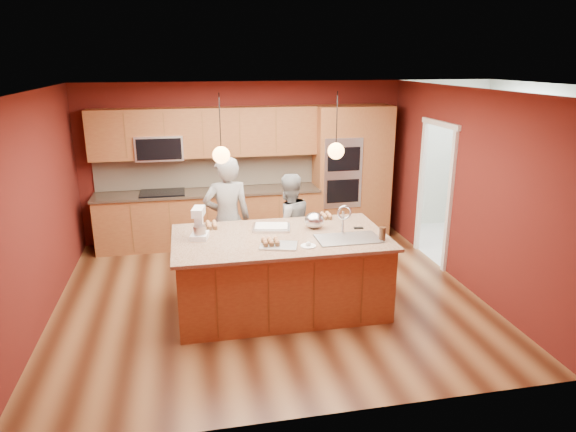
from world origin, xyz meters
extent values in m
plane|color=#422010|center=(0.00, 0.00, 0.00)|extent=(5.50, 5.50, 0.00)
plane|color=white|center=(0.00, 0.00, 2.70)|extent=(5.50, 5.50, 0.00)
plane|color=#551712|center=(0.00, 2.50, 1.35)|extent=(5.50, 0.00, 5.50)
plane|color=#551712|center=(0.00, -2.50, 1.35)|extent=(5.50, 0.00, 5.50)
plane|color=#551712|center=(-2.75, 0.00, 1.35)|extent=(0.00, 5.00, 5.00)
plane|color=#551712|center=(2.75, 0.00, 1.35)|extent=(0.00, 5.00, 5.00)
cube|color=brown|center=(-0.65, 2.20, 0.45)|extent=(3.70, 0.60, 0.90)
cube|color=#332A1F|center=(-0.65, 2.19, 0.92)|extent=(3.74, 0.64, 0.04)
cube|color=beige|center=(-0.65, 2.48, 1.22)|extent=(3.70, 0.03, 0.56)
cube|color=brown|center=(-0.65, 2.32, 1.90)|extent=(3.70, 0.36, 0.80)
cube|color=black|center=(-1.40, 2.18, 0.94)|extent=(0.72, 0.52, 0.03)
cube|color=silver|center=(-1.40, 2.30, 1.68)|extent=(0.76, 0.40, 0.40)
cube|color=brown|center=(1.60, 2.20, 1.15)|extent=(0.80, 0.60, 2.30)
cube|color=silver|center=(1.60, 1.90, 1.20)|extent=(0.66, 0.04, 1.20)
cube|color=brown|center=(2.25, 2.20, 1.15)|extent=(0.50, 0.60, 2.30)
plane|color=beige|center=(3.65, 1.20, 0.00)|extent=(2.60, 2.60, 0.00)
plane|color=beige|center=(4.55, 1.20, 1.35)|extent=(0.00, 2.70, 2.70)
cube|color=white|center=(4.35, 1.20, 1.95)|extent=(0.35, 2.40, 0.75)
cylinder|color=black|center=(-0.59, -0.37, 2.35)|extent=(0.01, 0.01, 0.70)
sphere|color=#FFA44D|center=(-0.59, -0.37, 2.00)|extent=(0.20, 0.20, 0.20)
cylinder|color=black|center=(0.78, -0.37, 2.35)|extent=(0.01, 0.01, 0.70)
sphere|color=#FFA44D|center=(0.78, -0.37, 2.00)|extent=(0.20, 0.20, 0.20)
cube|color=brown|center=(0.10, -0.37, 0.46)|extent=(2.53, 1.37, 0.93)
cube|color=tan|center=(0.10, -0.37, 0.95)|extent=(2.63, 1.47, 0.04)
cube|color=silver|center=(0.89, -0.63, 0.89)|extent=(0.76, 0.44, 0.18)
imported|color=black|center=(-0.47, 0.62, 0.91)|extent=(0.68, 0.47, 1.81)
imported|color=slate|center=(0.40, 0.62, 0.76)|extent=(0.86, 0.74, 1.52)
cube|color=white|center=(-0.88, -0.25, 1.00)|extent=(0.25, 0.30, 0.06)
cube|color=white|center=(-0.88, -0.14, 1.16)|extent=(0.11, 0.10, 0.26)
cube|color=white|center=(-0.88, -0.23, 1.30)|extent=(0.18, 0.28, 0.10)
cylinder|color=silver|center=(-0.88, -0.29, 1.07)|extent=(0.15, 0.15, 0.14)
cube|color=silver|center=(0.03, -0.07, 0.98)|extent=(0.54, 0.44, 0.03)
cube|color=silver|center=(0.03, -0.07, 1.00)|extent=(0.46, 0.37, 0.02)
cube|color=silver|center=(0.01, -0.72, 0.98)|extent=(0.49, 0.41, 0.02)
ellipsoid|color=silver|center=(0.58, -0.14, 1.07)|extent=(0.25, 0.25, 0.21)
cylinder|color=white|center=(0.35, -0.80, 0.98)|extent=(0.18, 0.18, 0.01)
cylinder|color=#3D2415|center=(1.27, -0.75, 1.05)|extent=(0.08, 0.08, 0.16)
cube|color=black|center=(1.14, -0.28, 0.97)|extent=(0.13, 0.08, 0.01)
cube|color=white|center=(4.23, 0.86, 0.52)|extent=(0.76, 0.78, 1.05)
cube|color=white|center=(4.18, 1.61, 0.45)|extent=(0.64, 0.66, 0.89)
camera|label=1|loc=(-0.99, -6.23, 3.06)|focal=32.00mm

